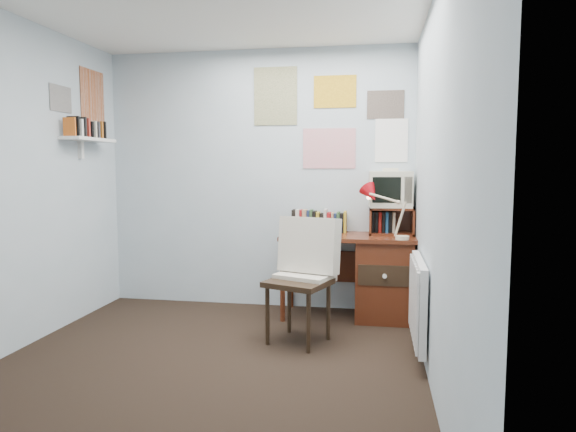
% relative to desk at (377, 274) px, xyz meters
% --- Properties ---
extents(ground, '(3.50, 3.50, 0.00)m').
position_rel_desk_xyz_m(ground, '(-1.17, -1.48, -0.41)').
color(ground, black).
rests_on(ground, ground).
extents(back_wall, '(3.00, 0.02, 2.50)m').
position_rel_desk_xyz_m(back_wall, '(-1.17, 0.27, 0.84)').
color(back_wall, silver).
rests_on(back_wall, ground).
extents(right_wall, '(0.02, 3.50, 2.50)m').
position_rel_desk_xyz_m(right_wall, '(0.33, -1.48, 0.84)').
color(right_wall, silver).
rests_on(right_wall, ground).
extents(desk, '(1.20, 0.55, 0.76)m').
position_rel_desk_xyz_m(desk, '(0.00, 0.00, 0.00)').
color(desk, '#5B2614').
rests_on(desk, ground).
extents(desk_chair, '(0.62, 0.61, 0.95)m').
position_rel_desk_xyz_m(desk_chair, '(-0.61, -0.76, 0.07)').
color(desk_chair, black).
rests_on(desk_chair, ground).
extents(desk_lamp, '(0.35, 0.32, 0.42)m').
position_rel_desk_xyz_m(desk_lamp, '(0.20, -0.22, 0.57)').
color(desk_lamp, '#B90C15').
rests_on(desk_lamp, desk).
extents(tv_riser, '(0.40, 0.30, 0.25)m').
position_rel_desk_xyz_m(tv_riser, '(0.12, 0.11, 0.48)').
color(tv_riser, '#5B2614').
rests_on(tv_riser, desk).
extents(crt_tv, '(0.39, 0.37, 0.36)m').
position_rel_desk_xyz_m(crt_tv, '(0.10, 0.13, 0.78)').
color(crt_tv, beige).
rests_on(crt_tv, tv_riser).
extents(book_row, '(0.60, 0.14, 0.22)m').
position_rel_desk_xyz_m(book_row, '(-0.51, 0.18, 0.46)').
color(book_row, '#5B2614').
rests_on(book_row, desk).
extents(radiator, '(0.09, 0.80, 0.60)m').
position_rel_desk_xyz_m(radiator, '(0.29, -0.93, 0.01)').
color(radiator, white).
rests_on(radiator, right_wall).
extents(wall_shelf, '(0.20, 0.62, 0.24)m').
position_rel_desk_xyz_m(wall_shelf, '(-2.57, -0.38, 1.21)').
color(wall_shelf, white).
rests_on(wall_shelf, left_wall).
extents(posters_back, '(1.20, 0.01, 0.90)m').
position_rel_desk_xyz_m(posters_back, '(-0.47, 0.26, 1.44)').
color(posters_back, white).
rests_on(posters_back, back_wall).
extents(posters_left, '(0.01, 0.70, 0.60)m').
position_rel_desk_xyz_m(posters_left, '(-2.67, -0.38, 1.59)').
color(posters_left, white).
rests_on(posters_left, left_wall).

